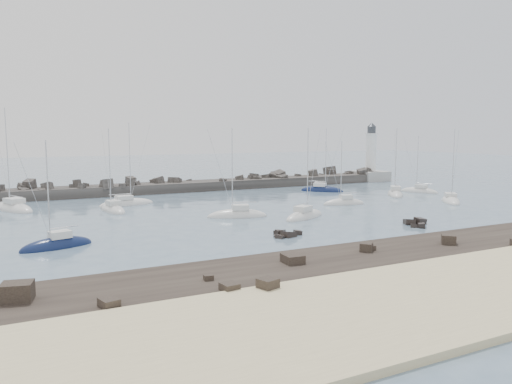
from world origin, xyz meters
TOP-DOWN VIEW (x-y plane):
  - ground at (0.00, 0.00)m, footprint 400.00×400.00m
  - sand_strip at (0.00, -32.00)m, footprint 140.00×14.00m
  - rock_shelf at (-0.14, -22.02)m, footprint 140.00×12.00m
  - rock_cluster_near at (-4.31, -8.68)m, footprint 3.90×3.28m
  - rock_cluster_far at (13.70, -10.60)m, footprint 3.75×3.84m
  - breakwater at (-7.13, 38.01)m, footprint 115.00×7.27m
  - lighthouse at (47.00, 38.00)m, footprint 7.00×7.00m
  - sailboat_1 at (-30.99, 26.03)m, footprint 7.16×10.84m
  - sailboat_2 at (-27.66, -3.20)m, footprint 7.63×4.10m
  - sailboat_3 at (-17.90, 18.33)m, footprint 3.56×8.55m
  - sailboat_4 at (-14.70, 23.45)m, footprint 9.31×4.08m
  - sailboat_5 at (-3.73, 5.09)m, footprint 8.62×5.10m
  - sailboat_6 at (4.12, 0.35)m, footprint 8.57×5.96m
  - sailboat_7 at (23.88, 24.91)m, footprint 7.63×7.94m
  - sailboat_8 at (16.65, 8.18)m, footprint 7.26×3.87m
  - sailboat_9 at (39.76, 14.83)m, footprint 4.82×7.78m
  - sailboat_10 at (34.22, 2.35)m, footprint 7.15×8.12m
  - sailboat_11 at (32.09, 13.22)m, footprint 7.05×8.25m

SIDE VIEW (x-z plane):
  - ground at x=0.00m, z-range 0.00..0.00m
  - sand_strip at x=0.00m, z-range -0.50..0.50m
  - rock_shelf at x=-0.14m, z-range -0.98..1.02m
  - rock_cluster_near at x=-4.31m, z-range -0.61..0.75m
  - sailboat_10 at x=34.22m, z-range -6.40..6.65m
  - sailboat_4 at x=-14.70m, z-range -6.92..7.18m
  - sailboat_9 at x=39.76m, z-range -5.79..6.06m
  - sailboat_3 at x=-17.90m, z-range -6.45..6.73m
  - sailboat_7 at x=23.88m, z-range -6.53..6.82m
  - sailboat_8 at x=16.65m, z-range -5.45..5.74m
  - sailboat_6 at x=4.12m, z-range -6.45..6.74m
  - sailboat_1 at x=-30.99m, z-range -8.04..8.34m
  - sailboat_5 at x=-3.73m, z-range -6.43..6.73m
  - sailboat_2 at x=-27.66m, z-range -5.74..6.04m
  - sailboat_11 at x=32.09m, z-range -6.53..6.84m
  - rock_cluster_far at x=13.70m, z-range -0.58..0.91m
  - breakwater at x=-7.13m, z-range -2.23..2.93m
  - lighthouse at x=47.00m, z-range -4.21..10.39m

